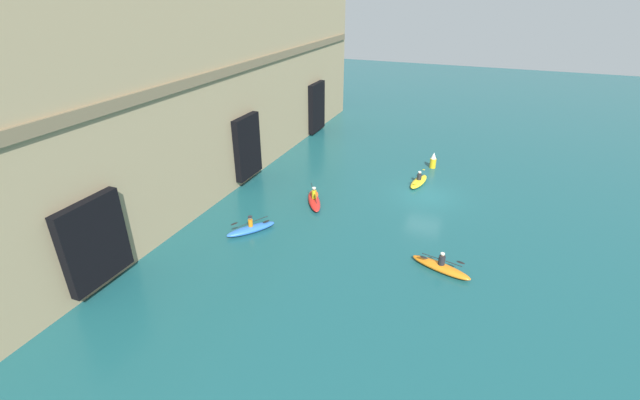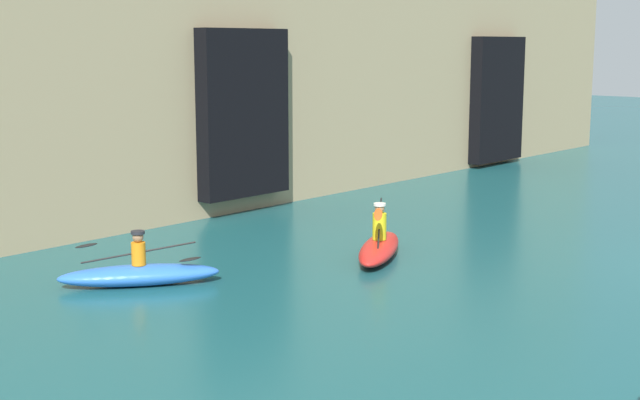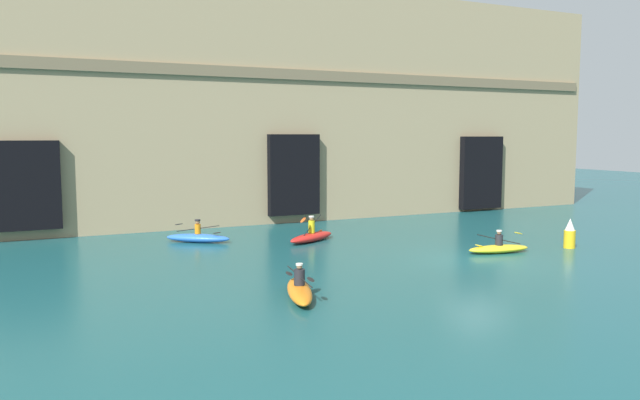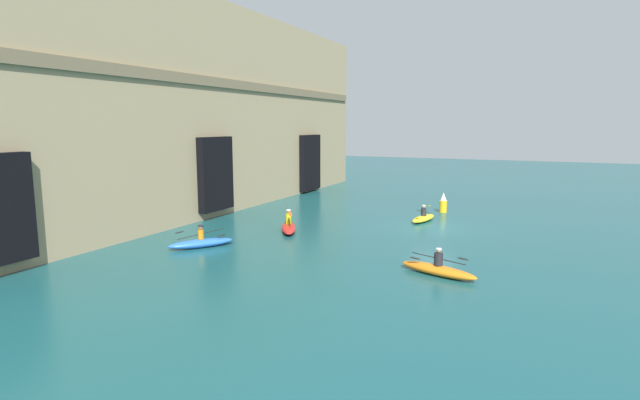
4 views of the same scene
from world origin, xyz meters
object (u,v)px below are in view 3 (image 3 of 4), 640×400
Objects in this scene: kayak_blue at (198,237)px; marker_buoy at (570,234)px; kayak_orange at (299,290)px; kayak_yellow at (499,248)px; kayak_red at (312,236)px.

kayak_blue is 17.24m from marker_buoy.
kayak_orange is 1.13× the size of kayak_blue.
kayak_orange is 2.50× the size of marker_buoy.
kayak_orange reaches higher than kayak_yellow.
kayak_yellow is 13.89m from kayak_blue.
kayak_orange is 14.80m from marker_buoy.
kayak_yellow is at bearing -55.33° from kayak_orange.
kayak_orange is at bearing -146.04° from kayak_red.
kayak_blue is (-11.14, 8.29, 0.03)m from kayak_yellow.
kayak_red is 5.44m from kayak_blue.
kayak_orange is at bearing -52.07° from kayak_blue.
kayak_orange is 11.42m from kayak_blue.
kayak_blue reaches higher than kayak_yellow.
kayak_red is at bearing 13.35° from kayak_blue.
kayak_red reaches higher than kayak_blue.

